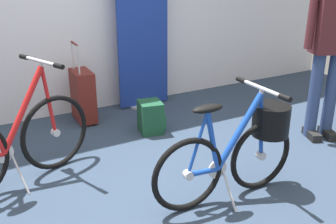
# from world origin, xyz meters

# --- Properties ---
(ground_plane) EXTENTS (7.36, 7.36, 0.00)m
(ground_plane) POSITION_xyz_m (0.00, 0.00, 0.00)
(ground_plane) COLOR #2D3D51
(floor_banner_stand) EXTENTS (0.60, 0.36, 1.76)m
(floor_banner_stand) POSITION_xyz_m (0.72, 1.83, 0.79)
(floor_banner_stand) COLOR #B7B7BC
(floor_banner_stand) RESTS_ON ground_plane
(folding_bike_foreground) EXTENTS (1.12, 0.53, 0.79)m
(folding_bike_foreground) POSITION_xyz_m (0.50, -0.17, 0.38)
(folding_bike_foreground) COLOR black
(folding_bike_foreground) RESTS_ON ground_plane
(display_bike_left) EXTENTS (1.23, 0.61, 0.91)m
(display_bike_left) POSITION_xyz_m (-0.85, 0.73, 0.34)
(display_bike_left) COLOR black
(display_bike_left) RESTS_ON ground_plane
(visitor_near_wall) EXTENTS (0.50, 0.36, 1.65)m
(visitor_near_wall) POSITION_xyz_m (1.80, 0.26, 0.95)
(visitor_near_wall) COLOR navy
(visitor_near_wall) RESTS_ON ground_plane
(rolling_suitcase) EXTENTS (0.19, 0.37, 0.83)m
(rolling_suitcase) POSITION_xyz_m (-0.04, 1.70, 0.28)
(rolling_suitcase) COLOR maroon
(rolling_suitcase) RESTS_ON ground_plane
(backpack_on_floor) EXTENTS (0.28, 0.28, 0.31)m
(backpack_on_floor) POSITION_xyz_m (0.45, 1.12, 0.15)
(backpack_on_floor) COLOR #19472D
(backpack_on_floor) RESTS_ON ground_plane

